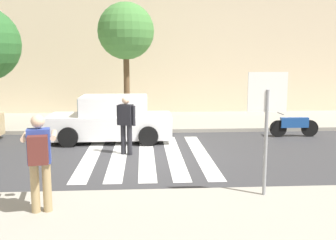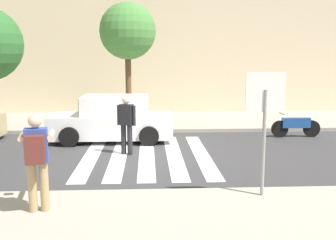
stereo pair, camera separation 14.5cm
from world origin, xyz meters
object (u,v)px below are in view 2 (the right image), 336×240
object	(u,v)px
stop_sign	(265,107)
street_tree_center	(128,32)
pedestrian_crossing	(126,122)
motorcycle	(296,126)
photographer_with_backpack	(37,155)
parked_car_white	(113,120)

from	to	relation	value
stop_sign	street_tree_center	xyz separation A→B (m)	(-3.02, 8.72, 1.94)
pedestrian_crossing	motorcycle	bearing A→B (deg)	20.91
stop_sign	pedestrian_crossing	size ratio (longest dim) A/B	1.40
street_tree_center	motorcycle	bearing A→B (deg)	-22.10
pedestrian_crossing	motorcycle	world-z (taller)	pedestrian_crossing
photographer_with_backpack	stop_sign	bearing A→B (deg)	8.80
photographer_with_backpack	parked_car_white	xyz separation A→B (m)	(0.71, 6.60, -0.44)
pedestrian_crossing	street_tree_center	bearing A→B (deg)	91.91
stop_sign	photographer_with_backpack	xyz separation A→B (m)	(-4.14, -0.64, -0.72)
pedestrian_crossing	motorcycle	distance (m)	6.34
stop_sign	photographer_with_backpack	bearing A→B (deg)	-171.20
stop_sign	motorcycle	size ratio (longest dim) A/B	1.37
parked_car_white	street_tree_center	bearing A→B (deg)	81.41
stop_sign	street_tree_center	size ratio (longest dim) A/B	0.50
pedestrian_crossing	street_tree_center	world-z (taller)	street_tree_center
photographer_with_backpack	street_tree_center	xyz separation A→B (m)	(1.13, 9.36, 2.66)
stop_sign	photographer_with_backpack	distance (m)	4.26
photographer_with_backpack	street_tree_center	world-z (taller)	street_tree_center
photographer_with_backpack	parked_car_white	distance (m)	6.65
stop_sign	motorcycle	xyz separation A→B (m)	(3.05, 6.26, -1.48)
photographer_with_backpack	motorcycle	bearing A→B (deg)	43.81
pedestrian_crossing	parked_car_white	size ratio (longest dim) A/B	0.42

